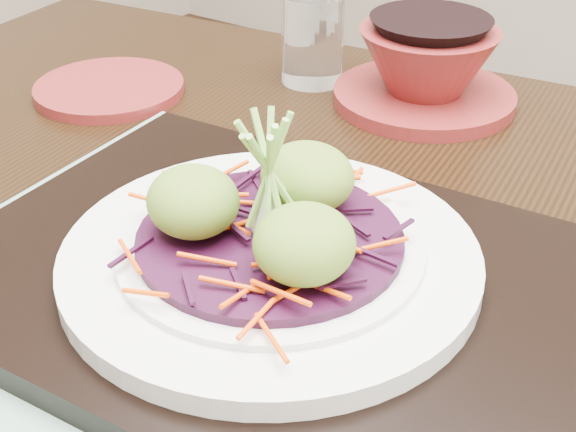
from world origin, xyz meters
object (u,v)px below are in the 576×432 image
Objects in this scene: water_glass at (313,39)px; white_plate at (270,256)px; terracotta_bowl_set at (426,71)px; serving_tray at (271,279)px; terracotta_side_plate at (109,89)px; dining_table at (338,357)px.

white_plate is at bearing -61.14° from water_glass.
water_glass is at bearing -173.26° from terracotta_bowl_set.
white_plate is at bearing 112.82° from serving_tray.
terracotta_side_plate is 0.32m from terracotta_bowl_set.
terracotta_bowl_set is at bearing 6.74° from water_glass.
serving_tray is 0.34m from terracotta_bowl_set.
terracotta_bowl_set is at bearing 95.68° from serving_tray.
water_glass is at bearing 120.40° from dining_table.
serving_tray reaches higher than terracotta_side_plate.
serving_tray is 0.37m from water_glass.
terracotta_side_plate is (-0.34, 0.11, 0.10)m from dining_table.
terracotta_side_plate is 1.65× the size of water_glass.
terracotta_side_plate is 0.62× the size of terracotta_bowl_set.
serving_tray is 4.55× the size of water_glass.
water_glass reaches higher than dining_table.
dining_table is 0.35m from water_glass.
terracotta_side_plate is 0.21m from water_glass.
water_glass is (-0.18, 0.32, 0.01)m from white_plate.
terracotta_side_plate is at bearing 147.72° from serving_tray.
dining_table is at bearing -52.98° from water_glass.
white_plate is 1.11× the size of terracotta_bowl_set.
serving_tray is at bearing -108.90° from dining_table.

